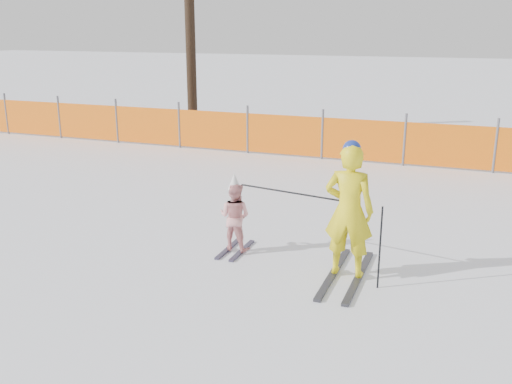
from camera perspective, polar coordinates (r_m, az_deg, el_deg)
ground at (r=7.78m, az=-1.32°, el=-8.06°), size 120.00×120.00×0.00m
adult at (r=7.43m, az=9.27°, el=-1.88°), size 0.64×1.73×1.84m
child at (r=8.32m, az=-2.14°, el=-2.39°), size 0.52×0.85×1.19m
ski_poles at (r=7.53m, az=6.91°, el=-2.24°), size 2.07×0.52×1.09m
safety_fence at (r=15.60m, az=-6.44°, el=6.35°), size 16.85×0.06×1.25m
tree_trunks at (r=16.30m, az=16.63°, el=14.22°), size 13.20×2.44×6.30m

